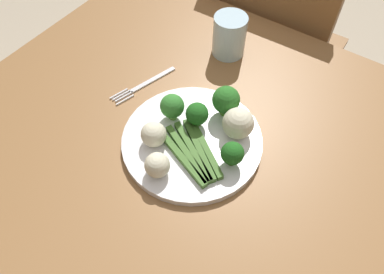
{
  "coord_description": "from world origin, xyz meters",
  "views": [
    {
      "loc": [
        -0.16,
        0.36,
        1.35
      ],
      "look_at": [
        0.08,
        0.02,
        0.77
      ],
      "focal_mm": 34.59,
      "sensor_mm": 36.0,
      "label": 1
    }
  ],
  "objects": [
    {
      "name": "ground_plane",
      "position": [
        0.0,
        0.0,
        -0.01
      ],
      "size": [
        6.0,
        6.0,
        0.02
      ],
      "primitive_type": "cube",
      "color": "#B7A88E"
    },
    {
      "name": "dining_table",
      "position": [
        0.0,
        0.0,
        0.63
      ],
      "size": [
        1.17,
        0.84,
        0.75
      ],
      "color": "olive",
      "rests_on": "ground_plane"
    },
    {
      "name": "chair",
      "position": [
        0.17,
        -0.56,
        0.5
      ],
      "size": [
        0.41,
        0.41,
        0.87
      ],
      "rotation": [
        0.0,
        0.0,
        0.02
      ],
      "color": "olive",
      "rests_on": "ground_plane"
    },
    {
      "name": "plate",
      "position": [
        0.08,
        0.02,
        0.75
      ],
      "size": [
        0.28,
        0.28,
        0.01
      ],
      "primitive_type": "cylinder",
      "color": "white",
      "rests_on": "dining_table"
    },
    {
      "name": "asparagus_bundle",
      "position": [
        0.06,
        0.05,
        0.77
      ],
      "size": [
        0.16,
        0.12,
        0.01
      ],
      "rotation": [
        0.0,
        0.0,
        5.76
      ],
      "color": "#3D6626",
      "rests_on": "plate"
    },
    {
      "name": "broccoli_front_left",
      "position": [
        0.09,
        -0.02,
        0.79
      ],
      "size": [
        0.05,
        0.05,
        0.06
      ],
      "color": "#4C7F2B",
      "rests_on": "plate"
    },
    {
      "name": "broccoli_front",
      "position": [
        0.06,
        -0.07,
        0.8
      ],
      "size": [
        0.06,
        0.06,
        0.07
      ],
      "color": "#568E33",
      "rests_on": "plate"
    },
    {
      "name": "broccoli_near_center",
      "position": [
        0.14,
        -0.01,
        0.79
      ],
      "size": [
        0.05,
        0.05,
        0.06
      ],
      "color": "#609E3D",
      "rests_on": "plate"
    },
    {
      "name": "broccoli_outer_edge",
      "position": [
        -0.01,
        0.02,
        0.79
      ],
      "size": [
        0.04,
        0.04,
        0.05
      ],
      "color": "#4C7F2B",
      "rests_on": "plate"
    },
    {
      "name": "cauliflower_back_right",
      "position": [
        0.09,
        0.11,
        0.78
      ],
      "size": [
        0.05,
        0.05,
        0.05
      ],
      "primitive_type": "sphere",
      "color": "beige",
      "rests_on": "plate"
    },
    {
      "name": "cauliflower_left",
      "position": [
        0.01,
        -0.04,
        0.79
      ],
      "size": [
        0.06,
        0.06,
        0.06
      ],
      "primitive_type": "sphere",
      "color": "beige",
      "rests_on": "plate"
    },
    {
      "name": "cauliflower_mid",
      "position": [
        0.13,
        0.06,
        0.78
      ],
      "size": [
        0.05,
        0.05,
        0.05
      ],
      "primitive_type": "sphere",
      "color": "beige",
      "rests_on": "plate"
    },
    {
      "name": "fork",
      "position": [
        0.26,
        -0.05,
        0.75
      ],
      "size": [
        0.07,
        0.16,
        0.0
      ],
      "rotation": [
        0.0,
        0.0,
        1.28
      ],
      "color": "silver",
      "rests_on": "dining_table"
    },
    {
      "name": "water_glass",
      "position": [
        0.16,
        -0.25,
        0.79
      ],
      "size": [
        0.08,
        0.08,
        0.1
      ],
      "primitive_type": "cylinder",
      "color": "silver",
      "rests_on": "dining_table"
    }
  ]
}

